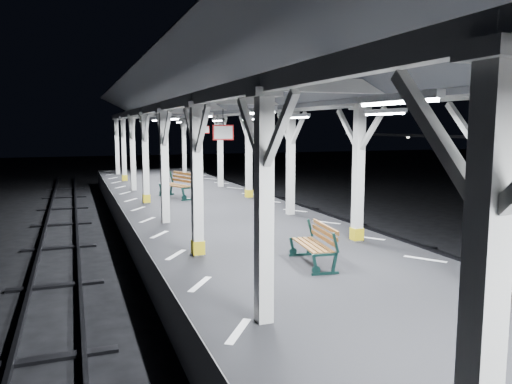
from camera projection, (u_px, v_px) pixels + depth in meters
ground at (321, 320)px, 9.88m from camera, size 120.00×120.00×0.00m
platform at (322, 295)px, 9.81m from camera, size 6.00×50.00×1.00m
hazard_stripes_left at (200, 284)px, 8.91m from camera, size 1.00×48.00×0.01m
hazard_stripes_right at (425, 259)px, 10.59m from camera, size 1.00×48.00×0.01m
track_left at (49, 356)px, 8.15m from camera, size 2.20×60.00×0.16m
canopy at (326, 85)px, 9.27m from camera, size 5.40×49.00×4.65m
bench_mid at (317, 243)px, 10.14m from camera, size 0.75×1.57×0.82m
bench_far at (180, 184)px, 19.77m from camera, size 1.22×1.96×1.00m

